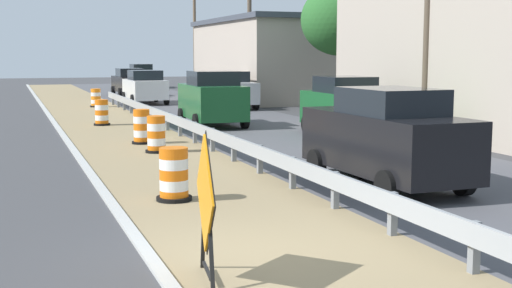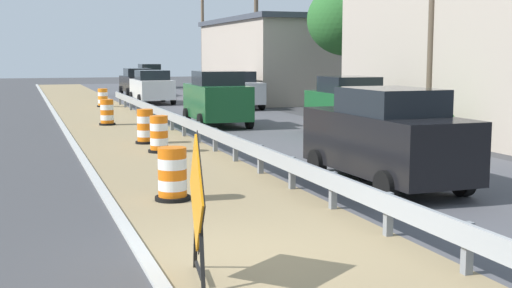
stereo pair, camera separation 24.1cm
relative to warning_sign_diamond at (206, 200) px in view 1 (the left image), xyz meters
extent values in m
plane|color=#3D3D3F|center=(0.80, 0.68, -1.05)|extent=(160.00, 160.00, 0.00)
cube|color=#8E7A56|center=(1.57, 0.68, -1.04)|extent=(3.95, 120.00, 0.01)
cube|color=#ADADA8|center=(-0.50, 0.68, -1.04)|extent=(0.20, 120.00, 0.11)
cube|color=#999EA3|center=(3.30, 3.10, -0.50)|extent=(0.08, 58.69, 0.32)
cube|color=slate|center=(3.38, -0.95, -0.70)|extent=(0.12, 0.12, 0.70)
cube|color=slate|center=(3.38, 1.08, -0.70)|extent=(0.12, 0.12, 0.70)
cube|color=slate|center=(3.38, 3.10, -0.70)|extent=(0.12, 0.12, 0.70)
cube|color=slate|center=(3.38, 5.12, -0.70)|extent=(0.12, 0.12, 0.70)
cube|color=slate|center=(3.38, 7.15, -0.70)|extent=(0.12, 0.12, 0.70)
cube|color=slate|center=(3.38, 9.17, -0.70)|extent=(0.12, 0.12, 0.70)
cube|color=slate|center=(3.38, 11.20, -0.70)|extent=(0.12, 0.12, 0.70)
cube|color=slate|center=(3.38, 13.22, -0.70)|extent=(0.12, 0.12, 0.70)
cube|color=slate|center=(3.38, 15.24, -0.70)|extent=(0.12, 0.12, 0.70)
cube|color=slate|center=(3.38, 17.27, -0.70)|extent=(0.12, 0.12, 0.70)
cube|color=slate|center=(3.38, 19.29, -0.70)|extent=(0.12, 0.12, 0.70)
cube|color=slate|center=(3.38, 21.32, -0.70)|extent=(0.12, 0.12, 0.70)
cube|color=slate|center=(3.38, 23.34, -0.70)|extent=(0.12, 0.12, 0.70)
cube|color=slate|center=(3.38, 25.36, -0.70)|extent=(0.12, 0.12, 0.70)
cube|color=slate|center=(3.38, 27.39, -0.70)|extent=(0.12, 0.12, 0.70)
cube|color=slate|center=(3.38, 29.41, -0.70)|extent=(0.12, 0.12, 0.70)
cube|color=slate|center=(3.38, 31.44, -0.70)|extent=(0.12, 0.12, 0.70)
cube|color=black|center=(-0.04, -0.35, -0.52)|extent=(0.11, 0.39, 1.06)
cube|color=black|center=(0.06, 0.34, -0.52)|extent=(0.11, 0.39, 1.06)
cube|color=black|center=(0.01, 0.00, -0.93)|extent=(0.14, 0.72, 0.04)
cube|color=orange|center=(-0.01, 0.00, 0.08)|extent=(0.25, 1.50, 1.51)
cube|color=black|center=(0.01, 0.00, 0.08)|extent=(0.24, 1.58, 1.60)
cylinder|color=orange|center=(0.72, 4.84, -0.94)|extent=(0.57, 0.57, 0.21)
cylinder|color=white|center=(0.72, 4.84, -0.73)|extent=(0.57, 0.57, 0.21)
cylinder|color=orange|center=(0.72, 4.84, -0.52)|extent=(0.57, 0.57, 0.21)
cylinder|color=white|center=(0.72, 4.84, -0.31)|extent=(0.57, 0.57, 0.21)
cylinder|color=orange|center=(0.72, 4.84, -0.10)|extent=(0.57, 0.57, 0.21)
cylinder|color=black|center=(0.72, 4.84, -1.01)|extent=(0.71, 0.71, 0.08)
cylinder|color=orange|center=(1.77, 11.55, -0.94)|extent=(0.53, 0.53, 0.22)
cylinder|color=white|center=(1.77, 11.55, -0.72)|extent=(0.53, 0.53, 0.22)
cylinder|color=orange|center=(1.77, 11.55, -0.50)|extent=(0.53, 0.53, 0.22)
cylinder|color=white|center=(1.77, 11.55, -0.29)|extent=(0.53, 0.53, 0.22)
cylinder|color=orange|center=(1.77, 11.55, -0.07)|extent=(0.53, 0.53, 0.22)
cylinder|color=black|center=(1.77, 11.55, -1.01)|extent=(0.66, 0.66, 0.08)
cylinder|color=orange|center=(1.73, 13.69, -0.93)|extent=(0.52, 0.52, 0.22)
cylinder|color=white|center=(1.73, 13.69, -0.71)|extent=(0.52, 0.52, 0.22)
cylinder|color=orange|center=(1.73, 13.69, -0.49)|extent=(0.52, 0.52, 0.22)
cylinder|color=white|center=(1.73, 13.69, -0.26)|extent=(0.52, 0.52, 0.22)
cylinder|color=orange|center=(1.73, 13.69, -0.04)|extent=(0.52, 0.52, 0.22)
cylinder|color=black|center=(1.73, 13.69, -1.01)|extent=(0.65, 0.65, 0.08)
cylinder|color=orange|center=(1.28, 20.04, -0.94)|extent=(0.53, 0.53, 0.21)
cylinder|color=white|center=(1.28, 20.04, -0.73)|extent=(0.53, 0.53, 0.21)
cylinder|color=orange|center=(1.28, 20.04, -0.52)|extent=(0.53, 0.53, 0.21)
cylinder|color=white|center=(1.28, 20.04, -0.31)|extent=(0.53, 0.53, 0.21)
cylinder|color=orange|center=(1.28, 20.04, -0.10)|extent=(0.53, 0.53, 0.21)
cylinder|color=black|center=(1.28, 20.04, -1.01)|extent=(0.67, 0.67, 0.08)
cylinder|color=orange|center=(2.27, 30.13, -0.95)|extent=(0.53, 0.53, 0.20)
cylinder|color=white|center=(2.27, 30.13, -0.74)|extent=(0.53, 0.53, 0.20)
cylinder|color=orange|center=(2.27, 30.13, -0.54)|extent=(0.53, 0.53, 0.20)
cylinder|color=white|center=(2.27, 30.13, -0.34)|extent=(0.53, 0.53, 0.20)
cylinder|color=orange|center=(2.27, 30.13, -0.14)|extent=(0.53, 0.53, 0.20)
cylinder|color=black|center=(2.27, 30.13, -1.01)|extent=(0.66, 0.66, 0.08)
cube|color=black|center=(5.75, 39.74, -0.20)|extent=(1.89, 4.53, 1.05)
cube|color=black|center=(5.75, 39.56, 0.60)|extent=(1.67, 2.10, 0.56)
cylinder|color=black|center=(4.81, 41.21, -0.73)|extent=(0.23, 0.64, 0.64)
cylinder|color=black|center=(6.63, 41.24, -0.73)|extent=(0.23, 0.64, 0.64)
cylinder|color=black|center=(4.86, 38.24, -0.73)|extent=(0.23, 0.64, 0.64)
cylinder|color=black|center=(6.68, 38.26, -0.73)|extent=(0.23, 0.64, 0.64)
cube|color=#195128|center=(8.96, 13.36, -0.12)|extent=(1.97, 4.25, 1.22)
cube|color=black|center=(8.96, 13.53, 0.77)|extent=(1.72, 1.98, 0.56)
cylinder|color=black|center=(9.85, 11.95, -0.73)|extent=(0.24, 0.65, 0.64)
cylinder|color=black|center=(7.99, 12.00, -0.73)|extent=(0.24, 0.65, 0.64)
cylinder|color=black|center=(9.92, 14.72, -0.73)|extent=(0.24, 0.65, 0.64)
cylinder|color=black|center=(8.07, 14.77, -0.73)|extent=(0.24, 0.65, 0.64)
cube|color=#195128|center=(5.45, 18.28, -0.06)|extent=(2.06, 4.21, 1.34)
cube|color=black|center=(5.44, 18.11, 0.89)|extent=(1.79, 1.96, 0.56)
cylinder|color=black|center=(4.53, 19.68, -0.73)|extent=(0.24, 0.65, 0.64)
cylinder|color=black|center=(6.45, 19.62, -0.73)|extent=(0.24, 0.65, 0.64)
cylinder|color=black|center=(4.44, 16.94, -0.73)|extent=(0.24, 0.65, 0.64)
cylinder|color=black|center=(6.37, 16.88, -0.73)|extent=(0.24, 0.65, 0.64)
cube|color=#195128|center=(8.79, 51.50, -0.14)|extent=(1.86, 4.56, 1.18)
cube|color=black|center=(8.79, 51.68, 0.73)|extent=(1.66, 2.10, 0.56)
cylinder|color=black|center=(9.71, 50.00, -0.73)|extent=(0.23, 0.64, 0.64)
cylinder|color=black|center=(7.89, 49.99, -0.73)|extent=(0.23, 0.64, 0.64)
cylinder|color=black|center=(9.69, 53.00, -0.73)|extent=(0.23, 0.64, 0.64)
cylinder|color=black|center=(7.86, 52.99, -0.73)|extent=(0.23, 0.64, 0.64)
cube|color=silver|center=(5.32, 31.88, -0.18)|extent=(1.93, 4.42, 1.08)
cube|color=black|center=(5.32, 31.70, 0.64)|extent=(1.73, 2.04, 0.56)
cylinder|color=black|center=(4.35, 33.33, -0.73)|extent=(0.22, 0.64, 0.64)
cylinder|color=black|center=(6.27, 33.34, -0.73)|extent=(0.22, 0.64, 0.64)
cylinder|color=black|center=(4.36, 30.42, -0.73)|extent=(0.22, 0.64, 0.64)
cylinder|color=black|center=(6.28, 30.42, -0.73)|extent=(0.22, 0.64, 0.64)
cube|color=silver|center=(8.98, 26.71, -0.17)|extent=(1.90, 4.43, 1.11)
cube|color=black|center=(8.99, 26.89, 0.66)|extent=(1.67, 2.06, 0.56)
cylinder|color=black|center=(9.86, 25.24, -0.73)|extent=(0.23, 0.64, 0.64)
cylinder|color=black|center=(8.05, 25.28, -0.73)|extent=(0.23, 0.64, 0.64)
cylinder|color=black|center=(9.92, 28.14, -0.73)|extent=(0.23, 0.64, 0.64)
cylinder|color=black|center=(8.11, 28.18, -0.73)|extent=(0.23, 0.64, 0.64)
cube|color=black|center=(5.45, 4.82, -0.09)|extent=(1.89, 4.75, 1.27)
cube|color=black|center=(5.45, 4.63, 0.82)|extent=(1.66, 2.20, 0.56)
cylinder|color=black|center=(4.52, 6.36, -0.73)|extent=(0.23, 0.64, 0.64)
cylinder|color=black|center=(6.32, 6.39, -0.73)|extent=(0.23, 0.64, 0.64)
cylinder|color=black|center=(4.58, 3.24, -0.73)|extent=(0.23, 0.64, 0.64)
cylinder|color=black|center=(6.38, 3.28, -0.73)|extent=(0.23, 0.64, 0.64)
cube|color=#AD9E8E|center=(14.59, 12.38, 2.12)|extent=(6.93, 12.27, 6.33)
cube|color=#AD9E8E|center=(14.48, 33.05, 1.38)|extent=(8.18, 13.07, 4.86)
cube|color=#3D424C|center=(14.48, 33.05, 3.97)|extent=(8.51, 13.60, 0.30)
cylinder|color=brown|center=(11.13, 11.77, 3.51)|extent=(0.24, 0.24, 9.11)
cylinder|color=brown|center=(10.82, 28.90, 2.98)|extent=(0.24, 0.24, 8.05)
cylinder|color=brown|center=(12.19, 46.13, 3.53)|extent=(0.24, 0.24, 9.16)
ellipsoid|color=#337533|center=(9.55, 9.86, -0.33)|extent=(2.24, 2.24, 1.44)
cylinder|color=#4C3D2D|center=(13.48, 22.79, 0.46)|extent=(0.36, 0.36, 3.01)
ellipsoid|color=#286028|center=(13.48, 22.79, 3.55)|extent=(3.99, 3.99, 3.59)
camera|label=1|loc=(-2.28, -8.12, 1.81)|focal=47.80mm
camera|label=2|loc=(-2.06, -8.20, 1.81)|focal=47.80mm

